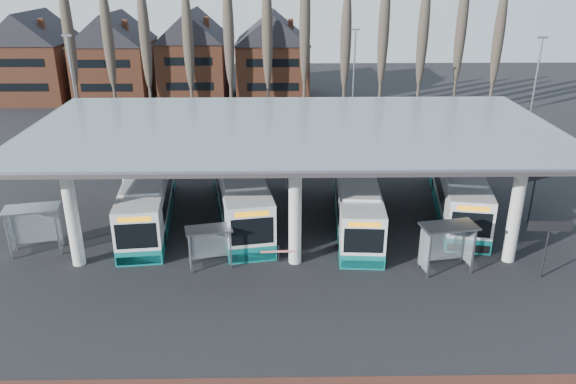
{
  "coord_description": "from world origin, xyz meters",
  "views": [
    {
      "loc": [
        -0.85,
        -25.1,
        15.5
      ],
      "look_at": [
        -0.31,
        7.0,
        2.39
      ],
      "focal_mm": 35.0,
      "sensor_mm": 36.0,
      "label": 1
    }
  ],
  "objects_px": {
    "bus_2": "(356,203)",
    "shelter_0": "(34,219)",
    "shelter_1": "(209,238)",
    "bus_3": "(458,190)",
    "shelter_2": "(447,237)",
    "bus_0": "(148,198)",
    "bus_1": "(240,193)"
  },
  "relations": [
    {
      "from": "bus_1",
      "to": "shelter_2",
      "type": "height_order",
      "value": "bus_1"
    },
    {
      "from": "bus_0",
      "to": "shelter_0",
      "type": "height_order",
      "value": "bus_0"
    },
    {
      "from": "bus_0",
      "to": "bus_3",
      "type": "relative_size",
      "value": 0.99
    },
    {
      "from": "shelter_2",
      "to": "bus_1",
      "type": "bearing_deg",
      "value": 137.8
    },
    {
      "from": "bus_3",
      "to": "shelter_0",
      "type": "distance_m",
      "value": 26.38
    },
    {
      "from": "bus_2",
      "to": "shelter_0",
      "type": "relative_size",
      "value": 3.58
    },
    {
      "from": "bus_3",
      "to": "shelter_2",
      "type": "bearing_deg",
      "value": -100.99
    },
    {
      "from": "bus_3",
      "to": "shelter_0",
      "type": "xyz_separation_m",
      "value": [
        -25.86,
        -5.16,
        0.46
      ]
    },
    {
      "from": "shelter_2",
      "to": "bus_2",
      "type": "bearing_deg",
      "value": 114.77
    },
    {
      "from": "bus_2",
      "to": "shelter_1",
      "type": "distance_m",
      "value": 10.11
    },
    {
      "from": "shelter_0",
      "to": "shelter_2",
      "type": "height_order",
      "value": "shelter_0"
    },
    {
      "from": "bus_3",
      "to": "bus_2",
      "type": "bearing_deg",
      "value": -154.96
    },
    {
      "from": "bus_1",
      "to": "bus_3",
      "type": "distance_m",
      "value": 14.44
    },
    {
      "from": "bus_1",
      "to": "shelter_1",
      "type": "bearing_deg",
      "value": -110.89
    },
    {
      "from": "bus_0",
      "to": "bus_3",
      "type": "bearing_deg",
      "value": -3.17
    },
    {
      "from": "shelter_0",
      "to": "bus_2",
      "type": "bearing_deg",
      "value": -1.83
    },
    {
      "from": "shelter_1",
      "to": "bus_1",
      "type": "bearing_deg",
      "value": 66.66
    },
    {
      "from": "bus_3",
      "to": "shelter_2",
      "type": "height_order",
      "value": "bus_3"
    },
    {
      "from": "shelter_1",
      "to": "shelter_2",
      "type": "bearing_deg",
      "value": -15.15
    },
    {
      "from": "bus_1",
      "to": "bus_3",
      "type": "height_order",
      "value": "bus_1"
    },
    {
      "from": "shelter_1",
      "to": "shelter_2",
      "type": "xyz_separation_m",
      "value": [
        12.77,
        -0.65,
        0.29
      ]
    },
    {
      "from": "bus_2",
      "to": "shelter_0",
      "type": "xyz_separation_m",
      "value": [
        -18.87,
        -3.27,
        0.52
      ]
    },
    {
      "from": "shelter_0",
      "to": "shelter_1",
      "type": "height_order",
      "value": "shelter_0"
    },
    {
      "from": "bus_0",
      "to": "bus_2",
      "type": "height_order",
      "value": "bus_0"
    },
    {
      "from": "shelter_2",
      "to": "shelter_1",
      "type": "bearing_deg",
      "value": 166.76
    },
    {
      "from": "bus_0",
      "to": "shelter_1",
      "type": "xyz_separation_m",
      "value": [
        4.56,
        -5.97,
        0.12
      ]
    },
    {
      "from": "bus_3",
      "to": "shelter_2",
      "type": "relative_size",
      "value": 3.9
    },
    {
      "from": "shelter_1",
      "to": "bus_0",
      "type": "bearing_deg",
      "value": 115.17
    },
    {
      "from": "shelter_0",
      "to": "shelter_1",
      "type": "distance_m",
      "value": 10.33
    },
    {
      "from": "bus_2",
      "to": "bus_3",
      "type": "height_order",
      "value": "bus_3"
    },
    {
      "from": "shelter_1",
      "to": "shelter_0",
      "type": "bearing_deg",
      "value": 157.36
    },
    {
      "from": "bus_1",
      "to": "bus_3",
      "type": "bearing_deg",
      "value": -7.7
    }
  ]
}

